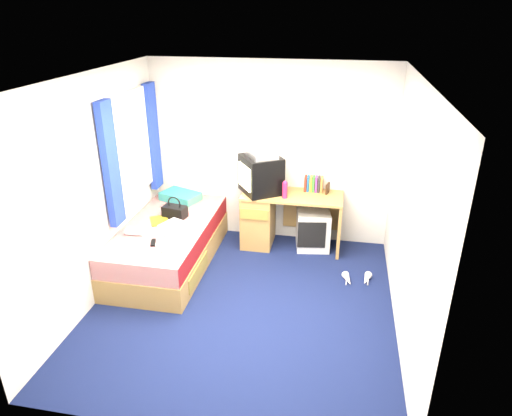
% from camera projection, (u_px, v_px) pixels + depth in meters
% --- Properties ---
extents(ground, '(3.40, 3.40, 0.00)m').
position_uv_depth(ground, '(243.00, 304.00, 4.99)').
color(ground, '#0C1438').
rests_on(ground, ground).
extents(room_shell, '(3.40, 3.40, 3.40)m').
position_uv_depth(room_shell, '(242.00, 180.00, 4.40)').
color(room_shell, white).
rests_on(room_shell, ground).
extents(bed, '(1.01, 2.00, 0.54)m').
position_uv_depth(bed, '(169.00, 244.00, 5.69)').
color(bed, '#A98246').
rests_on(bed, ground).
extents(pillow, '(0.59, 0.48, 0.11)m').
position_uv_depth(pillow, '(181.00, 196.00, 6.24)').
color(pillow, '#1A5BAB').
rests_on(pillow, bed).
extents(desk, '(1.30, 0.55, 0.75)m').
position_uv_depth(desk, '(271.00, 216.00, 6.10)').
color(desk, '#A98246').
rests_on(desk, ground).
extents(storage_cube, '(0.48, 0.48, 0.53)m').
position_uv_depth(storage_cube, '(313.00, 229.00, 6.07)').
color(storage_cube, silver).
rests_on(storage_cube, ground).
extents(crt_tv, '(0.65, 0.65, 0.48)m').
position_uv_depth(crt_tv, '(261.00, 174.00, 5.89)').
color(crt_tv, black).
rests_on(crt_tv, desk).
extents(vcr, '(0.49, 0.53, 0.08)m').
position_uv_depth(vcr, '(261.00, 153.00, 5.77)').
color(vcr, silver).
rests_on(vcr, crt_tv).
extents(book_row, '(0.24, 0.13, 0.20)m').
position_uv_depth(book_row, '(314.00, 184.00, 5.97)').
color(book_row, maroon).
rests_on(book_row, desk).
extents(picture_frame, '(0.05, 0.12, 0.14)m').
position_uv_depth(picture_frame, '(328.00, 188.00, 5.91)').
color(picture_frame, black).
rests_on(picture_frame, desk).
extents(pink_water_bottle, '(0.07, 0.07, 0.21)m').
position_uv_depth(pink_water_bottle, '(285.00, 190.00, 5.75)').
color(pink_water_bottle, '#DF1F50').
rests_on(pink_water_bottle, desk).
extents(aerosol_can, '(0.05, 0.05, 0.17)m').
position_uv_depth(aerosol_can, '(283.00, 185.00, 5.98)').
color(aerosol_can, silver).
rests_on(aerosol_can, desk).
extents(handbag, '(0.32, 0.22, 0.28)m').
position_uv_depth(handbag, '(175.00, 211.00, 5.73)').
color(handbag, black).
rests_on(handbag, bed).
extents(towel, '(0.41, 0.38, 0.11)m').
position_uv_depth(towel, '(176.00, 229.00, 5.34)').
color(towel, white).
rests_on(towel, bed).
extents(magazine, '(0.32, 0.35, 0.01)m').
position_uv_depth(magazine, '(160.00, 221.00, 5.65)').
color(magazine, yellow).
rests_on(magazine, bed).
extents(water_bottle, '(0.21, 0.09, 0.07)m').
position_uv_depth(water_bottle, '(134.00, 233.00, 5.30)').
color(water_bottle, silver).
rests_on(water_bottle, bed).
extents(colour_swatch_fan, '(0.20, 0.20, 0.01)m').
position_uv_depth(colour_swatch_fan, '(160.00, 248.00, 5.02)').
color(colour_swatch_fan, gold).
rests_on(colour_swatch_fan, bed).
extents(remote_control, '(0.10, 0.17, 0.02)m').
position_uv_depth(remote_control, '(153.00, 243.00, 5.12)').
color(remote_control, black).
rests_on(remote_control, bed).
extents(window_assembly, '(0.11, 1.42, 1.40)m').
position_uv_depth(window_assembly, '(132.00, 148.00, 5.48)').
color(window_assembly, silver).
rests_on(window_assembly, room_shell).
extents(white_heels, '(0.36, 0.28, 0.09)m').
position_uv_depth(white_heels, '(357.00, 279.00, 5.36)').
color(white_heels, silver).
rests_on(white_heels, ground).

